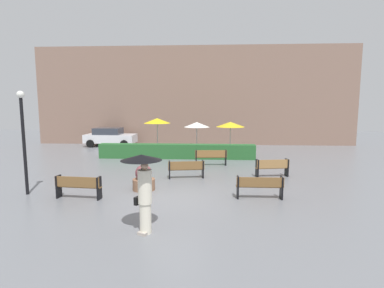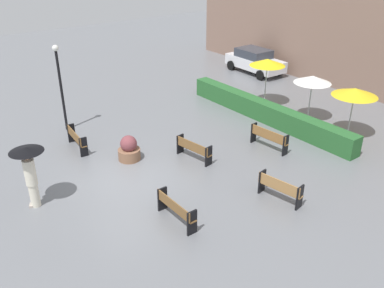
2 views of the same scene
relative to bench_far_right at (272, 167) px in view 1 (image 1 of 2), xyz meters
name	(u,v)px [view 1 (image 1 of 2)]	position (x,y,z in m)	size (l,w,h in m)	color
ground_plane	(172,198)	(-4.49, -3.61, -0.51)	(60.00, 60.00, 0.00)	slate
bench_far_right	(272,167)	(0.00, 0.00, 0.00)	(1.66, 0.63, 0.87)	#9E7242
bench_mid_center	(186,168)	(-4.18, -0.54, -0.01)	(1.75, 0.62, 0.84)	brown
bench_near_right	(260,186)	(-1.19, -3.55, 0.00)	(1.75, 0.36, 0.84)	brown
bench_back_row	(211,156)	(-2.99, 2.63, 0.04)	(1.86, 0.48, 0.90)	olive
bench_near_left	(78,185)	(-7.97, -3.96, 0.01)	(1.77, 0.48, 0.86)	brown
pedestrian_with_umbrella	(143,180)	(-4.86, -6.80, 0.98)	(1.12, 1.12, 2.19)	silver
planter_pot	(144,179)	(-5.78, -2.63, -0.05)	(0.92, 0.92, 1.06)	brown
lamp_post	(23,132)	(-10.24, -3.50, 1.96)	(0.28, 0.28, 4.03)	black
patio_umbrella_yellow	(157,121)	(-6.75, 6.34, 1.88)	(1.87, 1.87, 2.57)	silver
patio_umbrella_white	(197,125)	(-3.98, 6.56, 1.60)	(1.80, 1.80, 2.29)	silver
patio_umbrella_yellow_far	(230,124)	(-1.63, 6.46, 1.64)	(1.99, 1.99, 2.32)	silver
hedge_strip	(177,151)	(-5.22, 4.79, -0.03)	(10.21, 0.70, 0.95)	#28602D
building_facade	(194,96)	(-4.49, 12.39, 3.77)	(28.00, 1.20, 8.55)	#846656
parked_car	(110,137)	(-11.51, 10.33, 0.31)	(4.24, 2.05, 1.57)	silver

